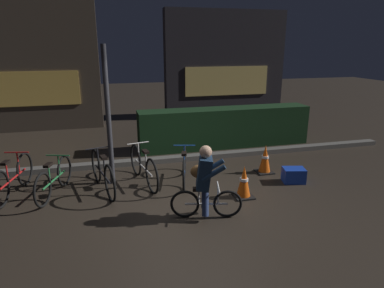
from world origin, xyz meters
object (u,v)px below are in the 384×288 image
at_px(parked_bike_left_mid, 54,179).
at_px(cyclist, 205,182).
at_px(parked_bike_right_mid, 184,166).
at_px(traffic_cone_near, 244,182).
at_px(parked_bike_center_left, 103,173).
at_px(parked_bike_leftmost, 13,178).
at_px(blue_crate, 294,175).
at_px(traffic_cone_far, 265,159).
at_px(parked_bike_center_right, 143,167).
at_px(street_post, 108,117).

height_order(parked_bike_left_mid, cyclist, cyclist).
bearing_deg(parked_bike_right_mid, traffic_cone_near, -124.02).
bearing_deg(parked_bike_center_left, parked_bike_leftmost, 68.63).
height_order(parked_bike_left_mid, blue_crate, parked_bike_left_mid).
relative_size(traffic_cone_far, cyclist, 0.51).
height_order(parked_bike_center_right, traffic_cone_far, parked_bike_center_right).
height_order(parked_bike_center_left, cyclist, cyclist).
relative_size(parked_bike_left_mid, cyclist, 1.21).
distance_m(parked_bike_right_mid, blue_crate, 2.28).
xyz_separation_m(street_post, parked_bike_leftmost, (-1.82, -0.13, -1.03)).
distance_m(parked_bike_left_mid, parked_bike_center_left, 0.89).
distance_m(parked_bike_leftmost, traffic_cone_near, 4.34).
bearing_deg(traffic_cone_far, parked_bike_left_mid, -179.11).
distance_m(street_post, cyclist, 2.45).
distance_m(parked_bike_left_mid, blue_crate, 4.76).
bearing_deg(parked_bike_center_left, street_post, -42.37).
bearing_deg(parked_bike_right_mid, parked_bike_center_right, 97.60).
distance_m(parked_bike_center_right, parked_bike_right_mid, 0.84).
bearing_deg(traffic_cone_far, blue_crate, -62.51).
distance_m(parked_bike_left_mid, traffic_cone_far, 4.39).
bearing_deg(parked_bike_leftmost, blue_crate, -86.25).
bearing_deg(blue_crate, parked_bike_right_mid, 164.45).
height_order(parked_bike_leftmost, blue_crate, parked_bike_leftmost).
bearing_deg(parked_bike_right_mid, cyclist, -166.58).
xyz_separation_m(street_post, blue_crate, (3.65, -0.90, -1.24)).
xyz_separation_m(parked_bike_left_mid, traffic_cone_far, (4.39, 0.07, -0.02)).
xyz_separation_m(street_post, traffic_cone_near, (2.36, -1.30, -1.09)).
bearing_deg(street_post, parked_bike_left_mid, -163.58).
bearing_deg(parked_bike_center_right, parked_bike_left_mid, 82.73).
distance_m(parked_bike_leftmost, parked_bike_center_left, 1.65).
relative_size(parked_bike_leftmost, traffic_cone_near, 2.70).
distance_m(street_post, blue_crate, 3.96).
bearing_deg(traffic_cone_near, parked_bike_left_mid, 164.01).
bearing_deg(blue_crate, cyclist, -157.15).
bearing_deg(parked_bike_left_mid, cyclist, -104.04).
height_order(parked_bike_center_right, cyclist, cyclist).
xyz_separation_m(parked_bike_right_mid, blue_crate, (2.19, -0.61, -0.18)).
bearing_deg(traffic_cone_near, street_post, 151.13).
distance_m(street_post, parked_bike_left_mid, 1.54).
relative_size(parked_bike_center_right, blue_crate, 3.92).
bearing_deg(street_post, traffic_cone_near, -28.87).
height_order(parked_bike_leftmost, cyclist, cyclist).
xyz_separation_m(parked_bike_center_left, parked_bike_right_mid, (1.64, 0.06, -0.04)).
xyz_separation_m(parked_bike_left_mid, cyclist, (2.51, -1.52, 0.30)).
bearing_deg(traffic_cone_far, parked_bike_center_right, 178.80).
distance_m(parked_bike_leftmost, parked_bike_left_mid, 0.77).
xyz_separation_m(street_post, parked_bike_left_mid, (-1.07, -0.32, -1.06)).
bearing_deg(cyclist, traffic_cone_far, 54.33).
relative_size(street_post, parked_bike_center_right, 1.61).
bearing_deg(parked_bike_center_left, parked_bike_left_mid, 74.22).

